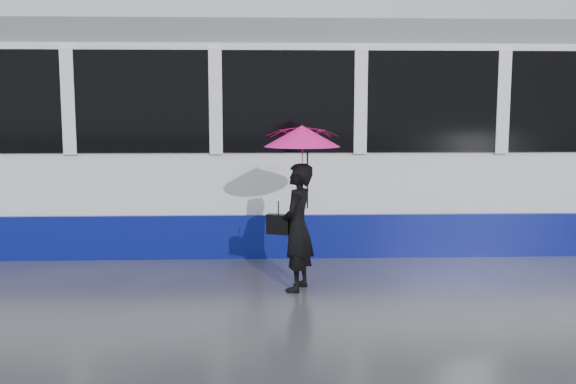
{
  "coord_description": "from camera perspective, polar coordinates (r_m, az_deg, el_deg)",
  "views": [
    {
      "loc": [
        -0.07,
        -7.64,
        2.1
      ],
      "look_at": [
        0.21,
        0.07,
        1.1
      ],
      "focal_mm": 40.0,
      "sensor_mm": 36.0,
      "label": 1
    }
  ],
  "objects": [
    {
      "name": "rails",
      "position": [
        10.35,
        -1.69,
        -4.27
      ],
      "size": [
        34.0,
        1.51,
        0.02
      ],
      "color": "#3F3D38",
      "rests_on": "ground"
    },
    {
      "name": "woman",
      "position": [
        7.42,
        0.84,
        -3.16
      ],
      "size": [
        0.51,
        0.63,
        1.48
      ],
      "primitive_type": "imported",
      "rotation": [
        0.0,
        0.0,
        -1.91
      ],
      "color": "black",
      "rests_on": "ground"
    },
    {
      "name": "handbag",
      "position": [
        7.43,
        -0.86,
        -2.87
      ],
      "size": [
        0.29,
        0.2,
        0.41
      ],
      "rotation": [
        0.0,
        0.0,
        -0.34
      ],
      "color": "black",
      "rests_on": "ground"
    },
    {
      "name": "umbrella",
      "position": [
        7.31,
        1.25,
        3.67
      ],
      "size": [
        1.11,
        1.11,
        1.0
      ],
      "rotation": [
        0.0,
        0.0,
        -0.34
      ],
      "color": "#E6134E",
      "rests_on": "ground"
    },
    {
      "name": "tram",
      "position": [
        10.15,
        -3.06,
        4.76
      ],
      "size": [
        26.0,
        2.56,
        3.35
      ],
      "color": "white",
      "rests_on": "ground"
    },
    {
      "name": "ground",
      "position": [
        7.92,
        -1.54,
        -7.99
      ],
      "size": [
        90.0,
        90.0,
        0.0
      ],
      "primitive_type": "plane",
      "color": "#2F2F35",
      "rests_on": "ground"
    }
  ]
}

